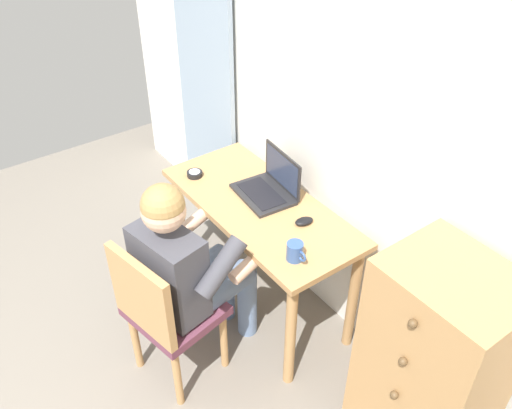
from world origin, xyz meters
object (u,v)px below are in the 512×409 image
at_px(person_seated, 190,264).
at_px(coffee_mug, 295,252).
at_px(computer_mouse, 304,221).
at_px(desk, 260,221).
at_px(chair, 164,310).
at_px(laptop, 270,186).
at_px(desk_clock, 195,174).
at_px(dresser, 432,367).

distance_m(person_seated, coffee_mug, 0.53).
distance_m(computer_mouse, coffee_mug, 0.28).
bearing_deg(person_seated, coffee_mug, 49.47).
distance_m(desk, coffee_mug, 0.50).
xyz_separation_m(chair, coffee_mug, (0.30, 0.57, 0.30)).
xyz_separation_m(laptop, desk_clock, (-0.39, -0.25, -0.04)).
distance_m(dresser, coffee_mug, 0.78).
relative_size(computer_mouse, desk_clock, 1.11).
distance_m(laptop, computer_mouse, 0.32).
xyz_separation_m(desk, desk_clock, (-0.44, -0.15, 0.14)).
bearing_deg(dresser, chair, -143.05).
bearing_deg(desk, coffee_mug, -15.62).
bearing_deg(chair, person_seated, 99.94).
bearing_deg(computer_mouse, chair, -87.56).
bearing_deg(coffee_mug, laptop, 155.70).
bearing_deg(desk, person_seated, -77.01).
bearing_deg(desk_clock, desk, 18.46).
xyz_separation_m(dresser, computer_mouse, (-0.89, 0.02, 0.22)).
height_order(laptop, computer_mouse, laptop).
height_order(desk, chair, chair).
bearing_deg(desk_clock, dresser, 7.55).
distance_m(dresser, chair, 1.26).
bearing_deg(coffee_mug, person_seated, -130.53).
relative_size(person_seated, desk_clock, 13.31).
xyz_separation_m(desk_clock, coffee_mug, (0.89, 0.02, 0.03)).
xyz_separation_m(dresser, chair, (-1.01, -0.76, -0.05)).
xyz_separation_m(dresser, person_seated, (-1.04, -0.58, 0.13)).
xyz_separation_m(chair, person_seated, (-0.03, 0.18, 0.18)).
relative_size(desk, chair, 1.39).
bearing_deg(laptop, person_seated, -74.81).
height_order(chair, coffee_mug, chair).
bearing_deg(computer_mouse, desk_clock, -150.95).
bearing_deg(dresser, computer_mouse, 178.92).
bearing_deg(laptop, desk_clock, -147.90).
bearing_deg(person_seated, laptop, 105.19).
bearing_deg(person_seated, dresser, 29.10).
distance_m(desk, desk_clock, 0.48).
distance_m(chair, laptop, 0.87).
relative_size(desk, laptop, 3.36).
distance_m(desk, person_seated, 0.53).
height_order(desk_clock, coffee_mug, coffee_mug).
bearing_deg(desk, computer_mouse, 16.86).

